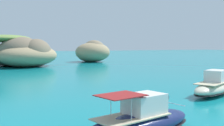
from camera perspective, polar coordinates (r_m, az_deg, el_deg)
name	(u,v)px	position (r m, az deg, el deg)	size (l,w,h in m)	color
islet_large	(17,53)	(62.91, -19.19, 1.91)	(21.30, 22.83, 6.90)	#84755B
islet_small	(92,52)	(75.68, -4.16, 2.24)	(10.79, 12.14, 6.02)	#756651
motorboat_cream	(215,87)	(27.34, 20.73, -4.63)	(8.08, 5.13, 2.30)	beige
motorboat_navy	(140,122)	(14.24, 5.82, -12.24)	(7.57, 3.63, 2.28)	navy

